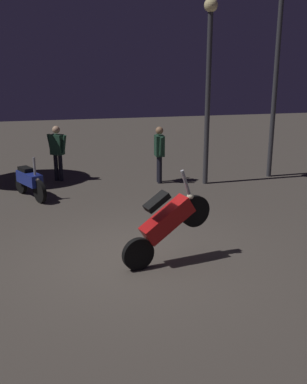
# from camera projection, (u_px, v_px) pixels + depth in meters

# --- Properties ---
(ground_plane) EXTENTS (40.00, 40.00, 0.00)m
(ground_plane) POSITION_uv_depth(u_px,v_px,m) (132.00, 259.00, 8.01)
(ground_plane) COLOR #4C443D
(motorcycle_red_foreground) EXTENTS (1.63, 0.53, 1.63)m
(motorcycle_red_foreground) POSITION_uv_depth(u_px,v_px,m) (167.00, 223.00, 7.65)
(motorcycle_red_foreground) COLOR black
(motorcycle_red_foreground) RESTS_ON ground_plane
(motorcycle_blue_parked_left) EXTENTS (0.82, 1.53, 1.11)m
(motorcycle_blue_parked_left) POSITION_uv_depth(u_px,v_px,m) (30.00, 181.00, 11.46)
(motorcycle_blue_parked_left) COLOR black
(motorcycle_blue_parked_left) RESTS_ON ground_plane
(person_rider_beside) EXTENTS (0.25, 0.66, 1.61)m
(person_rider_beside) POSITION_uv_depth(u_px,v_px,m) (159.00, 150.00, 12.74)
(person_rider_beside) COLOR black
(person_rider_beside) RESTS_ON ground_plane
(person_bystander_far) EXTENTS (0.58, 0.47, 1.60)m
(person_bystander_far) POSITION_uv_depth(u_px,v_px,m) (57.00, 149.00, 12.95)
(person_bystander_far) COLOR black
(person_bystander_far) RESTS_ON ground_plane
(streetlamp_near) EXTENTS (0.36, 0.36, 4.93)m
(streetlamp_near) POSITION_uv_depth(u_px,v_px,m) (209.00, 70.00, 12.03)
(streetlamp_near) COLOR #38383D
(streetlamp_near) RESTS_ON ground_plane
(streetlamp_far) EXTENTS (0.36, 0.36, 5.72)m
(streetlamp_far) POSITION_uv_depth(u_px,v_px,m) (278.00, 54.00, 12.71)
(streetlamp_far) COLOR #38383D
(streetlamp_far) RESTS_ON ground_plane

